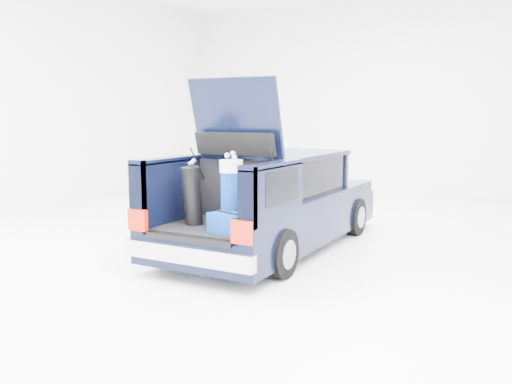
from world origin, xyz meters
The scene contains 6 objects.
ground centered at (0.00, 0.00, 0.00)m, with size 14.00×14.00×0.00m, color white.
car centered at (0.00, 0.11, 0.67)m, with size 1.87×4.65×2.47m.
red_suitcase centered at (0.20, -1.09, 0.86)m, with size 0.34×0.22×0.55m.
black_golf_bag centered at (-0.33, -1.58, 0.98)m, with size 0.27×0.33×0.84m.
blue_golf_bag centered at (0.20, -1.49, 1.03)m, with size 0.36×0.36×0.96m.
blue_duffel centered at (0.34, -1.77, 0.72)m, with size 0.56×0.45×0.26m.
Camera 1 is at (3.66, -7.15, 1.97)m, focal length 38.00 mm.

